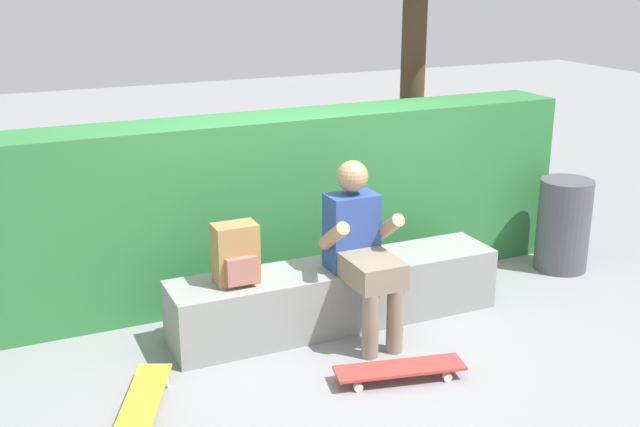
% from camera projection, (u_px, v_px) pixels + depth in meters
% --- Properties ---
extents(ground_plane, '(24.00, 24.00, 0.00)m').
position_uv_depth(ground_plane, '(355.00, 340.00, 5.29)').
color(ground_plane, gray).
extents(bench_main, '(2.36, 0.46, 0.44)m').
position_uv_depth(bench_main, '(337.00, 294.00, 5.47)').
color(bench_main, gray).
rests_on(bench_main, ground).
extents(person_skater, '(0.49, 0.62, 1.19)m').
position_uv_depth(person_skater, '(361.00, 246.00, 5.18)').
color(person_skater, '#2D4793').
rests_on(person_skater, ground).
extents(skateboard_near_person, '(0.82, 0.36, 0.09)m').
position_uv_depth(skateboard_near_person, '(400.00, 369.00, 4.76)').
color(skateboard_near_person, '#BC3833').
rests_on(skateboard_near_person, ground).
extents(skateboard_beside_bench, '(0.50, 0.81, 0.09)m').
position_uv_depth(skateboard_beside_bench, '(143.00, 401.00, 4.42)').
color(skateboard_beside_bench, gold).
rests_on(skateboard_beside_bench, ground).
extents(backpack_on_bench, '(0.28, 0.23, 0.40)m').
position_uv_depth(backpack_on_bench, '(236.00, 255.00, 5.05)').
color(backpack_on_bench, '#A37A47').
rests_on(backpack_on_bench, bench_main).
extents(hedge_row, '(5.05, 0.51, 1.36)m').
position_uv_depth(hedge_row, '(260.00, 206.00, 5.91)').
color(hedge_row, '#2F773C').
rests_on(hedge_row, ground).
extents(trash_bin, '(0.43, 0.43, 0.76)m').
position_uv_depth(trash_bin, '(563.00, 225.00, 6.41)').
color(trash_bin, '#4C4C51').
rests_on(trash_bin, ground).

